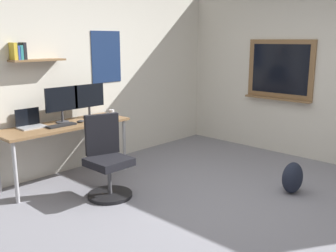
# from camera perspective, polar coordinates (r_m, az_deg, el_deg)

# --- Properties ---
(ground_plane) EXTENTS (5.20, 5.20, 0.00)m
(ground_plane) POSITION_cam_1_polar(r_m,az_deg,el_deg) (4.27, 8.84, -12.33)
(ground_plane) COLOR gray
(ground_plane) RESTS_ON ground
(wall_back) EXTENTS (5.00, 0.30, 2.60)m
(wall_back) POSITION_cam_1_polar(r_m,az_deg,el_deg) (5.64, -11.77, 7.41)
(wall_back) COLOR silver
(wall_back) RESTS_ON ground
(wall_right) EXTENTS (0.22, 5.00, 2.60)m
(wall_right) POSITION_cam_1_polar(r_m,az_deg,el_deg) (6.09, 22.40, 7.08)
(wall_right) COLOR silver
(wall_right) RESTS_ON ground
(desk) EXTENTS (1.69, 0.59, 0.75)m
(desk) POSITION_cam_1_polar(r_m,az_deg,el_deg) (5.07, -15.12, -0.52)
(desk) COLOR olive
(desk) RESTS_ON ground
(office_chair) EXTENTS (0.52, 0.54, 0.95)m
(office_chair) POSITION_cam_1_polar(r_m,az_deg,el_deg) (4.54, -9.04, -5.27)
(office_chair) COLOR black
(office_chair) RESTS_ON ground
(laptop) EXTENTS (0.31, 0.21, 0.23)m
(laptop) POSITION_cam_1_polar(r_m,az_deg,el_deg) (4.99, -19.78, 0.43)
(laptop) COLOR #ADAFB5
(laptop) RESTS_ON desk
(monitor_primary) EXTENTS (0.46, 0.17, 0.46)m
(monitor_primary) POSITION_cam_1_polar(r_m,az_deg,el_deg) (5.11, -15.50, 3.46)
(monitor_primary) COLOR #38383D
(monitor_primary) RESTS_ON desk
(monitor_secondary) EXTENTS (0.46, 0.17, 0.46)m
(monitor_secondary) POSITION_cam_1_polar(r_m,az_deg,el_deg) (5.34, -11.62, 4.04)
(monitor_secondary) COLOR #38383D
(monitor_secondary) RESTS_ON desk
(keyboard) EXTENTS (0.37, 0.13, 0.02)m
(keyboard) POSITION_cam_1_polar(r_m,az_deg,el_deg) (4.95, -15.56, 0.10)
(keyboard) COLOR black
(keyboard) RESTS_ON desk
(computer_mouse) EXTENTS (0.10, 0.06, 0.03)m
(computer_mouse) POSITION_cam_1_polar(r_m,az_deg,el_deg) (5.09, -12.88, 0.68)
(computer_mouse) COLOR #262628
(computer_mouse) RESTS_ON desk
(coffee_mug) EXTENTS (0.08, 0.08, 0.09)m
(coffee_mug) POSITION_cam_1_polar(r_m,az_deg,el_deg) (5.44, -8.38, 1.94)
(coffee_mug) COLOR silver
(coffee_mug) RESTS_ON desk
(backpack) EXTENTS (0.32, 0.22, 0.38)m
(backpack) POSITION_cam_1_polar(r_m,az_deg,el_deg) (4.85, 17.99, -7.31)
(backpack) COLOR #1E2333
(backpack) RESTS_ON ground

